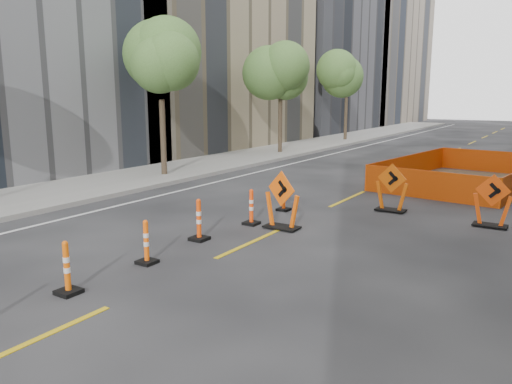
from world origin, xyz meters
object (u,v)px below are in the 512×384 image
Objects in this scene: channelizer_6 at (284,196)px; chevron_sign_center at (392,188)px; channelizer_5 at (251,207)px; channelizer_2 at (67,268)px; channelizer_4 at (199,220)px; channelizer_3 at (146,242)px; chevron_sign_right at (492,201)px; chevron_sign_left at (282,200)px.

chevron_sign_center is at bearing 30.56° from channelizer_6.
chevron_sign_center is (2.73, 3.59, 0.24)m from channelizer_5.
chevron_sign_center is (2.85, 9.41, 0.24)m from channelizer_2.
channelizer_4 is 3.88m from channelizer_6.
chevron_sign_right is (5.66, 7.11, 0.25)m from channelizer_3.
channelizer_6 is 0.60× the size of chevron_sign_left.
chevron_sign_left is at bearing -114.71° from chevron_sign_center.
channelizer_3 is 5.81m from channelizer_6.
channelizer_4 is (-0.16, 1.94, 0.04)m from channelizer_3.
channelizer_3 is 0.96× the size of channelizer_5.
channelizer_4 is at bearing -105.53° from chevron_sign_left.
channelizer_6 is at bearing 133.04° from chevron_sign_left.
channelizer_3 is at bearing -132.81° from chevron_sign_right.
chevron_sign_right is at bearing 57.88° from channelizer_2.
channelizer_2 is 3.88m from channelizer_4.
chevron_sign_right reaches higher than channelizer_2.
channelizer_2 is 1.00× the size of channelizer_5.
chevron_sign_left reaches higher than chevron_sign_right.
channelizer_2 is 0.67× the size of chevron_sign_center.
chevron_sign_center is at bearing 52.78° from channelizer_5.
channelizer_6 is 5.79m from chevron_sign_right.
channelizer_3 is 7.99m from chevron_sign_center.
channelizer_3 is at bearing -91.59° from channelizer_5.
channelizer_5 is (0.26, 1.94, -0.02)m from channelizer_4.
channelizer_5 is at bearing 82.28° from channelizer_4.
chevron_sign_left reaches higher than channelizer_5.
chevron_sign_center reaches higher than channelizer_5.
chevron_sign_left reaches higher than chevron_sign_center.
channelizer_5 is 1.94m from channelizer_6.
channelizer_3 is 4.08m from chevron_sign_left.
channelizer_2 is 10.69m from chevron_sign_right.
channelizer_4 is 6.29m from chevron_sign_center.
channelizer_2 is 0.68× the size of chevron_sign_right.
chevron_sign_right reaches higher than channelizer_4.
channelizer_6 is at bearing 89.68° from channelizer_3.
channelizer_3 is 1.94m from channelizer_4.
chevron_sign_left is at bearing 79.92° from channelizer_2.
channelizer_5 is (0.11, 3.87, 0.02)m from channelizer_3.
channelizer_5 is 0.64× the size of chevron_sign_left.
chevron_sign_right is at bearing -4.74° from chevron_sign_center.
channelizer_3 is 3.88m from channelizer_5.
chevron_sign_left is at bearing 59.43° from channelizer_4.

